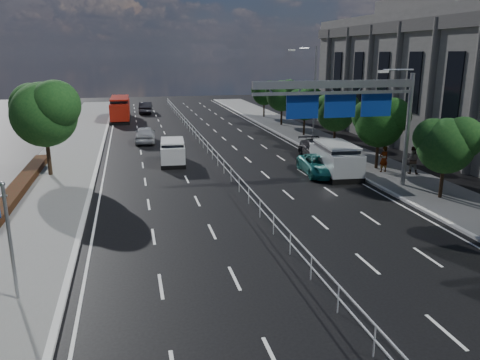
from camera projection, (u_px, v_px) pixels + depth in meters
name	position (u px, v px, depth m)	size (l,w,h in m)	color
ground	(303.00, 271.00, 18.57)	(160.00, 160.00, 0.00)	black
kerb_near	(64.00, 295.00, 16.56)	(0.25, 140.00, 0.15)	silver
median_fence	(209.00, 149.00, 39.57)	(0.05, 85.00, 1.02)	silver
overhead_gantry	(353.00, 101.00, 28.04)	(10.24, 0.38, 7.45)	gray
streetlight_far	(312.00, 88.00, 43.96)	(2.78, 2.40, 9.00)	gray
civic_hall	(464.00, 77.00, 42.85)	(14.40, 36.00, 14.35)	slate
near_tree_back	(45.00, 111.00, 31.60)	(4.84, 4.51, 6.69)	black
far_tree_c	(447.00, 142.00, 26.72)	(3.52, 3.28, 4.94)	black
far_tree_d	(380.00, 120.00, 33.69)	(3.85, 3.59, 5.34)	black
far_tree_e	(336.00, 110.00, 40.78)	(3.63, 3.38, 5.13)	black
far_tree_f	(305.00, 103.00, 47.84)	(3.52, 3.28, 5.02)	black
far_tree_g	(282.00, 94.00, 54.81)	(3.96, 3.69, 5.45)	black
far_tree_h	(265.00, 92.00, 61.95)	(3.41, 3.18, 4.91)	black
white_minivan	(173.00, 152.00, 36.52)	(2.17, 4.40, 1.86)	black
red_bus	(120.00, 108.00, 60.34)	(2.49, 9.85, 2.93)	black
near_car_silver	(145.00, 134.00, 45.11)	(1.89, 4.71, 1.60)	#A7A9AE
near_car_dark	(146.00, 108.00, 67.21)	(1.73, 4.95, 1.63)	black
silver_minivan	(336.00, 159.00, 33.06)	(2.73, 5.56, 2.24)	black
parked_car_teal	(320.00, 165.00, 33.12)	(2.29, 4.97, 1.38)	#1C7E74
parked_car_dark	(316.00, 150.00, 38.06)	(2.12, 5.20, 1.51)	black
pedestrian_a	(384.00, 159.00, 33.28)	(0.68, 0.45, 1.86)	gray
pedestrian_b	(412.00, 160.00, 32.79)	(0.95, 0.74, 1.95)	gray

